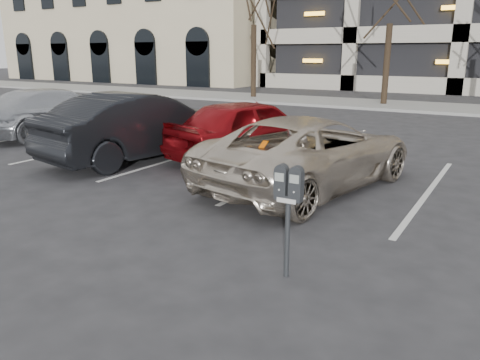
{
  "coord_description": "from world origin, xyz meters",
  "views": [
    {
      "loc": [
        2.67,
        -6.3,
        2.42
      ],
      "look_at": [
        -0.12,
        -1.7,
        0.95
      ],
      "focal_mm": 35.0,
      "sensor_mm": 36.0,
      "label": 1
    }
  ],
  "objects": [
    {
      "name": "car_red",
      "position": [
        -2.72,
        3.05,
        0.71
      ],
      "size": [
        2.77,
        4.48,
        1.42
      ],
      "primitive_type": "imported",
      "rotation": [
        0.0,
        0.0,
        2.86
      ],
      "color": "maroon",
      "rests_on": "ground"
    },
    {
      "name": "car_silver",
      "position": [
        -9.3,
        2.88,
        0.7
      ],
      "size": [
        2.64,
        5.08,
        1.41
      ],
      "primitive_type": "imported",
      "rotation": [
        0.0,
        0.0,
        3.0
      ],
      "color": "#B6BABE",
      "rests_on": "ground"
    },
    {
      "name": "sidewalk",
      "position": [
        0.0,
        16.0,
        0.06
      ],
      "size": [
        80.0,
        4.0,
        0.12
      ],
      "primitive_type": "cube",
      "color": "gray",
      "rests_on": "ground"
    },
    {
      "name": "stall_lines",
      "position": [
        -1.4,
        2.3,
        0.01
      ],
      "size": [
        16.9,
        5.2,
        0.0
      ],
      "color": "silver",
      "rests_on": "ground"
    },
    {
      "name": "parking_meter",
      "position": [
        0.64,
        -1.96,
        0.96
      ],
      "size": [
        0.32,
        0.14,
        1.25
      ],
      "rotation": [
        0.0,
        0.0,
        0.03
      ],
      "color": "black",
      "rests_on": "ground"
    },
    {
      "name": "suv_silver",
      "position": [
        -0.59,
        1.54,
        0.66
      ],
      "size": [
        3.07,
        5.09,
        1.33
      ],
      "rotation": [
        0.0,
        0.0,
        2.95
      ],
      "color": "beige",
      "rests_on": "ground"
    },
    {
      "name": "car_dark",
      "position": [
        -4.91,
        1.73,
        0.77
      ],
      "size": [
        2.41,
        4.9,
        1.55
      ],
      "primitive_type": "imported",
      "rotation": [
        0.0,
        0.0,
        2.97
      ],
      "color": "black",
      "rests_on": "ground"
    },
    {
      "name": "ground",
      "position": [
        0.0,
        0.0,
        0.0
      ],
      "size": [
        140.0,
        140.0,
        0.0
      ],
      "primitive_type": "plane",
      "color": "#28282B",
      "rests_on": "ground"
    }
  ]
}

